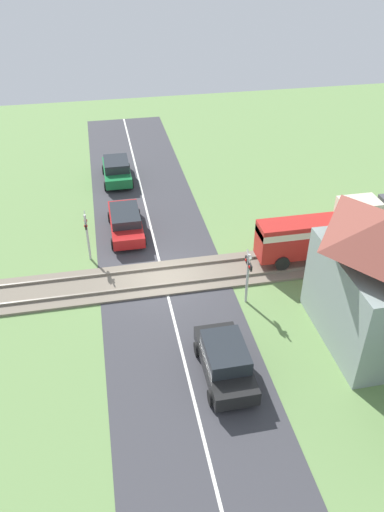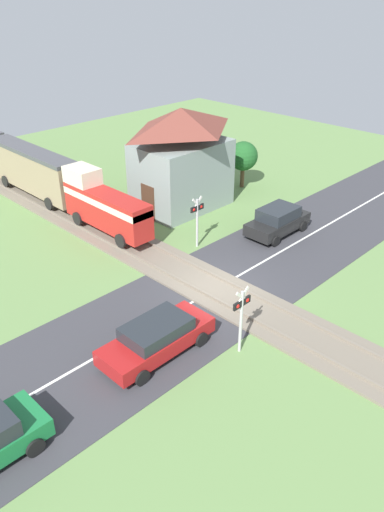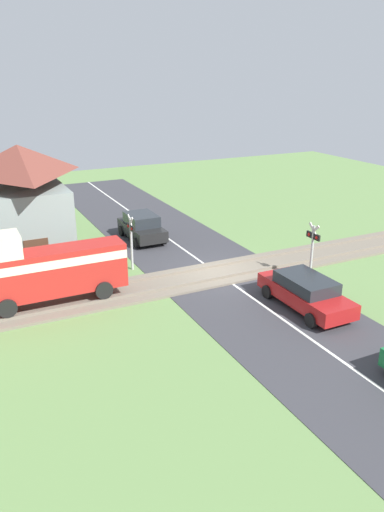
# 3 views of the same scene
# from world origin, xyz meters

# --- Properties ---
(ground_plane) EXTENTS (60.00, 60.00, 0.00)m
(ground_plane) POSITION_xyz_m (0.00, 0.00, 0.00)
(ground_plane) COLOR #66894C
(road_surface) EXTENTS (48.00, 6.40, 0.02)m
(road_surface) POSITION_xyz_m (0.00, 0.00, 0.01)
(road_surface) COLOR #38383D
(road_surface) RESTS_ON ground_plane
(track_bed) EXTENTS (2.80, 48.00, 0.24)m
(track_bed) POSITION_xyz_m (0.00, 0.00, 0.07)
(track_bed) COLOR #756B5B
(track_bed) RESTS_ON ground_plane
(train) EXTENTS (1.58, 23.88, 3.18)m
(train) POSITION_xyz_m (0.00, 16.96, 1.89)
(train) COLOR red
(train) RESTS_ON track_bed
(car_near_crossing) EXTENTS (4.56, 1.90, 1.40)m
(car_near_crossing) POSITION_xyz_m (-4.78, -1.44, 0.75)
(car_near_crossing) COLOR #A81919
(car_near_crossing) RESTS_ON ground_plane
(car_far_side) EXTENTS (3.94, 1.88, 1.56)m
(car_far_side) POSITION_xyz_m (6.69, 1.44, 0.81)
(car_far_side) COLOR black
(car_far_side) RESTS_ON ground_plane
(crossing_signal_west_approach) EXTENTS (0.90, 0.18, 2.79)m
(crossing_signal_west_approach) POSITION_xyz_m (-2.49, -3.55, 1.81)
(crossing_signal_west_approach) COLOR #B7B7B7
(crossing_signal_west_approach) RESTS_ON ground_plane
(crossing_signal_east_approach) EXTENTS (0.90, 0.18, 2.79)m
(crossing_signal_east_approach) POSITION_xyz_m (2.49, 3.55, 1.81)
(crossing_signal_east_approach) COLOR #B7B7B7
(crossing_signal_east_approach) RESTS_ON ground_plane
(station_building) EXTENTS (5.86, 4.13, 6.04)m
(station_building) POSITION_xyz_m (5.69, 7.98, 2.95)
(station_building) COLOR gray
(station_building) RESTS_ON ground_plane
(pedestrian_by_station) EXTENTS (0.42, 0.42, 1.70)m
(pedestrian_by_station) POSITION_xyz_m (1.89, 7.72, 0.77)
(pedestrian_by_station) COLOR #7F3D84
(pedestrian_by_station) RESTS_ON ground_plane
(tree_by_station) EXTENTS (1.93, 1.93, 3.12)m
(tree_by_station) POSITION_xyz_m (10.91, 7.46, 2.13)
(tree_by_station) COLOR brown
(tree_by_station) RESTS_ON ground_plane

